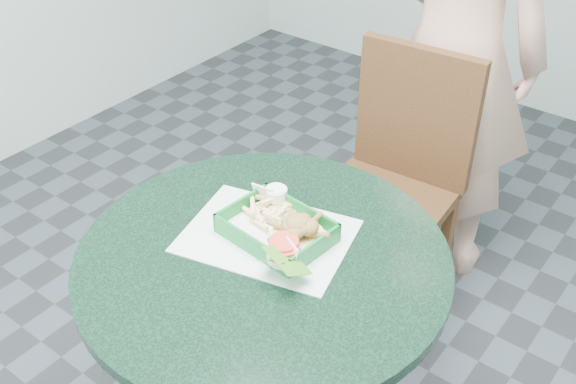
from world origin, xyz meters
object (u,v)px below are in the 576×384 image
Objects in this scene: sauce_ramekin at (272,200)px; diner_person at (458,27)px; cafe_table at (265,314)px; food_basket at (277,238)px; crab_sandwich at (299,235)px; dining_chair at (396,172)px.

diner_person is at bearing 90.23° from sauce_ramekin.
cafe_table is 0.27m from sauce_ramekin.
sauce_ramekin reaches higher than food_basket.
diner_person is 34.74× the size of sauce_ramekin.
crab_sandwich is at bearing 89.42° from diner_person.
diner_person is 15.25× the size of crab_sandwich.
food_basket reaches higher than cafe_table.
diner_person is at bearing 97.48° from crab_sandwich.
sauce_ramekin is at bearing 134.31° from food_basket.
food_basket is at bearing -172.25° from crab_sandwich.
food_basket is 0.07m from crab_sandwich.
cafe_table is 6.92× the size of crab_sandwich.
dining_chair is at bearing 90.54° from sauce_ramekin.
diner_person reaches higher than cafe_table.
dining_chair is at bearing 96.61° from cafe_table.
sauce_ramekin is (0.00, -0.97, -0.13)m from diner_person.
diner_person is at bearing 85.36° from dining_chair.
food_basket is at bearing -87.93° from dining_chair.
dining_chair is (-0.09, 0.79, -0.05)m from cafe_table.
crab_sandwich is (0.06, 0.01, 0.03)m from food_basket.
cafe_table is 0.90× the size of dining_chair.
sauce_ramekin is at bearing -93.70° from dining_chair.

